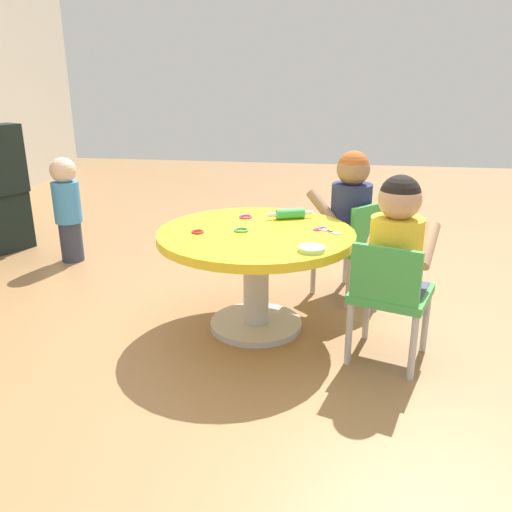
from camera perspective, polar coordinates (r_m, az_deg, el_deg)
name	(u,v)px	position (r m, az deg, el deg)	size (l,w,h in m)	color
ground_plane	(256,326)	(2.56, 0.00, -7.64)	(10.00, 10.00, 0.00)	#9E7247
craft_table	(256,254)	(2.42, 0.00, 0.18)	(0.90, 0.90, 0.48)	silver
child_chair_left	(389,294)	(2.21, 14.26, -4.06)	(0.38, 0.38, 0.54)	#B7B7BC
seated_child_left	(396,239)	(2.17, 14.99, 1.82)	(0.41, 0.36, 0.51)	#3F4772
child_chair_right	(354,244)	(2.83, 10.56, 1.33)	(0.42, 0.42, 0.54)	#B7B7BC
seated_child_right	(351,200)	(2.80, 10.23, 5.95)	(0.43, 0.44, 0.51)	#3F4772
toddler_standing	(67,207)	(3.56, -19.78, 5.05)	(0.17, 0.17, 0.67)	#33384C
rolling_pin	(290,214)	(2.59, 3.73, 4.59)	(0.10, 0.22, 0.05)	green
craft_scissors	(324,230)	(2.41, 7.43, 2.80)	(0.13, 0.14, 0.01)	silver
playdough_blob_0	(312,249)	(2.12, 6.07, 0.77)	(0.11, 0.11, 0.02)	#B2E58C
cookie_cutter_0	(246,217)	(2.61, -1.13, 4.29)	(0.07, 0.07, 0.01)	#D83FA5
cookie_cutter_1	(198,232)	(2.37, -6.35, 2.64)	(0.06, 0.06, 0.01)	red
cookie_cutter_2	(241,230)	(2.39, -1.61, 2.84)	(0.07, 0.07, 0.01)	#4CB259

